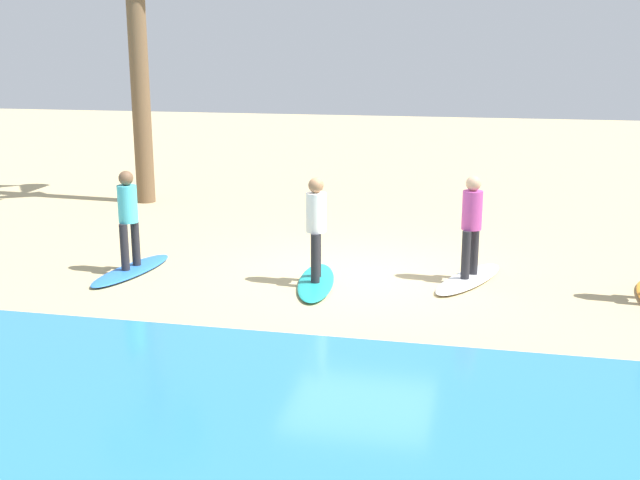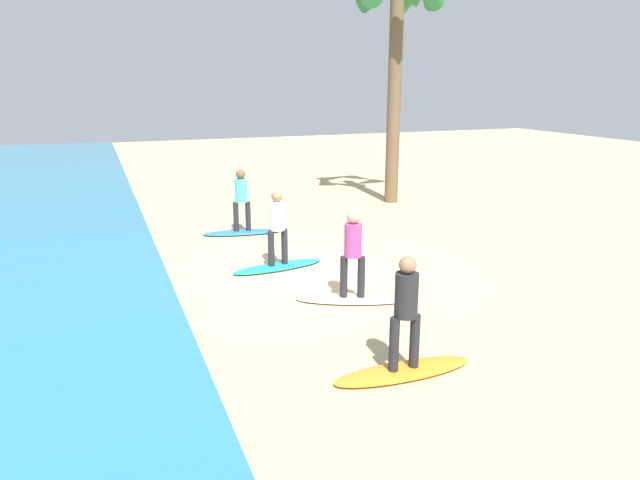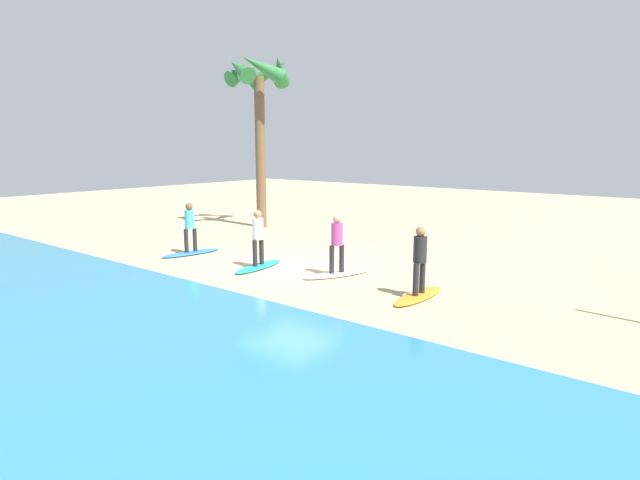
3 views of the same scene
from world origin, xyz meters
The scene contains 10 objects.
ground_plane centered at (0.00, 0.00, 0.00)m, with size 60.00×60.00×0.00m, color tan.
surfboard_orange centered at (-4.54, 0.46, 0.04)m, with size 2.10×0.56×0.09m, color orange.
surfer_orange centered at (-4.54, 0.46, 1.04)m, with size 0.32×0.46×1.64m.
surfboard_white centered at (-1.74, -0.02, 0.04)m, with size 2.10×0.56×0.09m, color white.
surfer_white centered at (-1.74, -0.02, 1.04)m, with size 0.32×0.44×1.64m.
surfboard_teal centered at (0.63, 0.68, 0.04)m, with size 2.10×0.56×0.09m, color teal.
surfer_teal centered at (0.63, 0.68, 1.04)m, with size 0.32×0.46×1.64m.
surfboard_blue centered at (3.81, 0.68, 0.04)m, with size 2.10×0.56×0.09m, color blue.
surfer_blue centered at (3.81, 0.68, 1.04)m, with size 0.32×0.46×1.64m.
palm_tree centered at (6.17, -5.03, 5.97)m, with size 2.88×3.03×7.44m.
Camera 3 is at (-10.11, 11.24, 3.58)m, focal length 28.98 mm.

